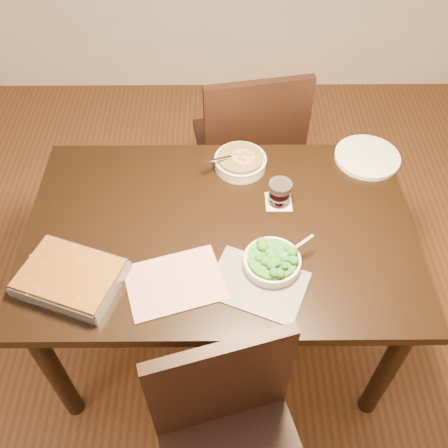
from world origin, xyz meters
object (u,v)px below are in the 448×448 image
(chair_far, at_px, (249,145))
(dinner_plate, at_px, (367,157))
(broccoli_bowl, at_px, (272,262))
(wine_tumbler, at_px, (280,192))
(baking_dish, at_px, (71,277))
(chair_near, at_px, (231,442))
(stew_bowl, at_px, (240,161))
(table, at_px, (220,243))

(chair_far, bearing_deg, dinner_plate, 134.96)
(broccoli_bowl, distance_m, wine_tumbler, 0.30)
(broccoli_bowl, bearing_deg, wine_tumbler, 80.98)
(baking_dish, bearing_deg, chair_near, -19.95)
(broccoli_bowl, relative_size, chair_near, 0.22)
(wine_tumbler, bearing_deg, stew_bowl, 125.40)
(chair_near, bearing_deg, dinner_plate, 45.35)
(baking_dish, relative_size, wine_tumbler, 4.03)
(stew_bowl, distance_m, baking_dish, 0.79)
(stew_bowl, distance_m, broccoli_bowl, 0.50)
(chair_far, bearing_deg, chair_near, 75.23)
(stew_bowl, relative_size, broccoli_bowl, 1.03)
(wine_tumbler, bearing_deg, chair_near, -103.35)
(stew_bowl, relative_size, wine_tumbler, 2.26)
(broccoli_bowl, xyz_separation_m, dinner_plate, (0.43, 0.54, -0.02))
(stew_bowl, xyz_separation_m, chair_far, (0.06, 0.36, -0.23))
(broccoli_bowl, height_order, dinner_plate, broccoli_bowl)
(dinner_plate, bearing_deg, chair_far, 145.15)
(stew_bowl, height_order, wine_tumbler, wine_tumbler)
(baking_dish, distance_m, wine_tumbler, 0.79)
(table, distance_m, broccoli_bowl, 0.28)
(table, bearing_deg, chair_near, -87.34)
(dinner_plate, bearing_deg, chair_near, -118.82)
(dinner_plate, distance_m, chair_far, 0.60)
(stew_bowl, distance_m, dinner_plate, 0.52)
(wine_tumbler, height_order, dinner_plate, wine_tumbler)
(stew_bowl, height_order, broccoli_bowl, stew_bowl)
(baking_dish, xyz_separation_m, chair_far, (0.63, 0.92, -0.23))
(table, relative_size, wine_tumbler, 14.75)
(table, bearing_deg, wine_tumbler, 28.97)
(dinner_plate, relative_size, chair_near, 0.28)
(wine_tumbler, relative_size, dinner_plate, 0.36)
(table, xyz_separation_m, wine_tumbler, (0.22, 0.12, 0.15))
(wine_tumbler, xyz_separation_m, chair_far, (-0.08, 0.56, -0.25))
(chair_near, bearing_deg, chair_far, 69.59)
(baking_dish, bearing_deg, chair_far, 75.81)
(broccoli_bowl, bearing_deg, chair_far, 92.22)
(broccoli_bowl, xyz_separation_m, chair_near, (-0.14, -0.50, -0.26))
(stew_bowl, bearing_deg, broccoli_bowl, -79.48)
(dinner_plate, bearing_deg, wine_tumbler, -147.92)
(broccoli_bowl, relative_size, dinner_plate, 0.79)
(chair_near, height_order, chair_far, chair_far)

